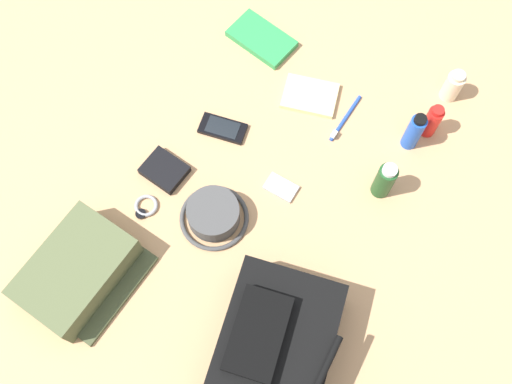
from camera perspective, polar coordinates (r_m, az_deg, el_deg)
name	(u,v)px	position (r m, az deg, el deg)	size (l,w,h in m)	color
ground_plane	(256,199)	(1.56, 0.00, -0.71)	(2.64, 2.02, 0.02)	tan
backpack	(274,347)	(1.39, 1.75, -14.80)	(0.39, 0.31, 0.15)	black
toiletry_pouch	(78,272)	(1.51, -16.90, -7.42)	(0.30, 0.26, 0.09)	#56603D
bucket_hat	(214,215)	(1.51, -4.14, -2.23)	(0.18, 0.18, 0.07)	#484848
lotion_bottle	(453,86)	(1.73, 18.56, 9.75)	(0.05, 0.05, 0.10)	beige
sunscreen_spray	(432,121)	(1.65, 16.71, 6.61)	(0.04, 0.04, 0.12)	red
deodorant_spray	(414,132)	(1.61, 15.08, 5.68)	(0.04, 0.04, 0.14)	blue
shampoo_bottle	(385,180)	(1.53, 12.37, 1.11)	(0.05, 0.05, 0.14)	#19471E
paperback_novel	(262,39)	(1.78, 0.55, 14.63)	(0.15, 0.21, 0.02)	#2D934C
cell_phone	(223,128)	(1.63, -3.25, 6.18)	(0.08, 0.14, 0.01)	black
media_player	(281,187)	(1.56, 2.43, 0.46)	(0.06, 0.09, 0.01)	#B7B7BC
wristwatch	(145,207)	(1.56, -10.68, -1.42)	(0.07, 0.06, 0.01)	#99999E
toothbrush	(344,120)	(1.66, 8.52, 6.90)	(0.16, 0.03, 0.02)	blue
wallet	(165,170)	(1.59, -8.87, 2.10)	(0.09, 0.11, 0.02)	black
notepad	(310,96)	(1.68, 5.25, 9.27)	(0.11, 0.15, 0.02)	beige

